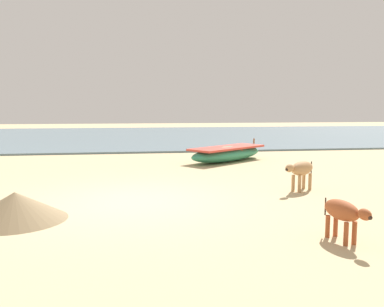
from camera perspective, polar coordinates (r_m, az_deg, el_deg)
The scene contains 6 objects.
ground at distance 8.15m, azimuth -8.66°, elevation -6.98°, with size 80.00×80.00×0.00m, color tan.
sea_water at distance 26.60m, azimuth -8.62°, elevation 2.54°, with size 60.00×20.00×0.08m, color slate.
fishing_boat_2 at distance 14.16m, azimuth 5.10°, elevation 0.03°, with size 3.45×2.99×0.72m.
calf_near_rust at distance 6.08m, azimuth 20.92°, elevation -7.90°, with size 0.39×0.91×0.60m.
calf_far_tan at distance 9.41m, azimuth 15.44°, elevation -2.25°, with size 0.96×0.76×0.69m.
debris_pile_0 at distance 7.41m, azimuth -24.10°, elevation -6.94°, with size 1.72×1.72×0.49m, color #7A6647.
Camera 1 is at (0.04, -7.93, 1.91)m, focal length 37.05 mm.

